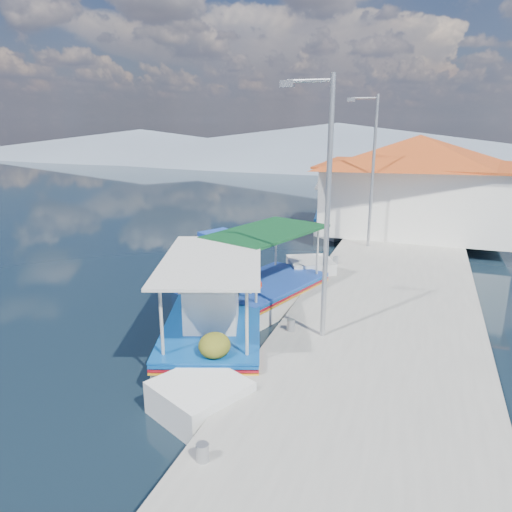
% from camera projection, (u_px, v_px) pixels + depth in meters
% --- Properties ---
extents(ground, '(160.00, 160.00, 0.00)m').
position_uv_depth(ground, '(115.00, 360.00, 11.40)').
color(ground, black).
rests_on(ground, ground).
extents(quay, '(5.00, 44.00, 0.50)m').
position_uv_depth(quay, '(390.00, 296.00, 14.86)').
color(quay, '#A09E95').
rests_on(quay, ground).
extents(bollards, '(0.20, 17.20, 0.30)m').
position_uv_depth(bollards, '(319.00, 284.00, 14.75)').
color(bollards, '#A5A8AD').
rests_on(bollards, quay).
extents(main_caique, '(3.98, 7.50, 2.61)m').
position_uv_depth(main_caique, '(216.00, 328.00, 11.98)').
color(main_caique, silver).
rests_on(main_caique, ground).
extents(caique_green_canopy, '(3.51, 6.68, 2.63)m').
position_uv_depth(caique_green_canopy, '(267.00, 292.00, 14.81)').
color(caique_green_canopy, silver).
rests_on(caique_green_canopy, ground).
extents(caique_blue_hull, '(3.17, 6.55, 1.21)m').
position_uv_depth(caique_blue_hull, '(213.00, 262.00, 18.17)').
color(caique_blue_hull, '#1C44AD').
rests_on(caique_blue_hull, ground).
extents(caique_far, '(2.87, 7.17, 2.54)m').
position_uv_depth(caique_far, '(336.00, 217.00, 25.75)').
color(caique_far, silver).
rests_on(caique_far, ground).
extents(harbor_building, '(10.49, 10.49, 4.40)m').
position_uv_depth(harbor_building, '(416.00, 182.00, 22.22)').
color(harbor_building, white).
rests_on(harbor_building, quay).
extents(lamp_post_near, '(1.21, 0.14, 6.00)m').
position_uv_depth(lamp_post_near, '(324.00, 198.00, 10.70)').
color(lamp_post_near, '#A5A8AD').
rests_on(lamp_post_near, quay).
extents(lamp_post_far, '(1.21, 0.14, 6.00)m').
position_uv_depth(lamp_post_far, '(371.00, 164.00, 18.84)').
color(lamp_post_far, '#A5A8AD').
rests_on(lamp_post_far, quay).
extents(mountain_ridge, '(171.40, 96.00, 5.50)m').
position_uv_depth(mountain_ridge, '(429.00, 149.00, 59.43)').
color(mountain_ridge, gray).
rests_on(mountain_ridge, ground).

